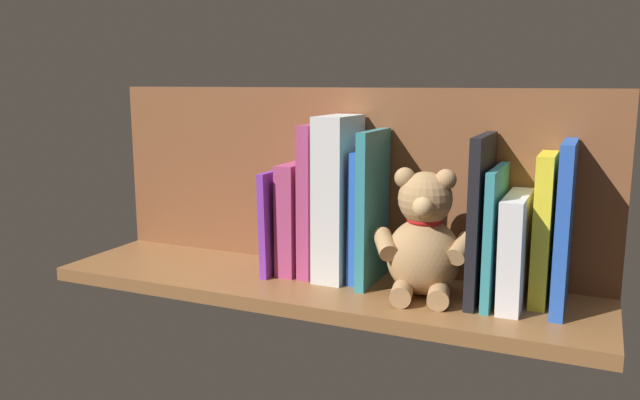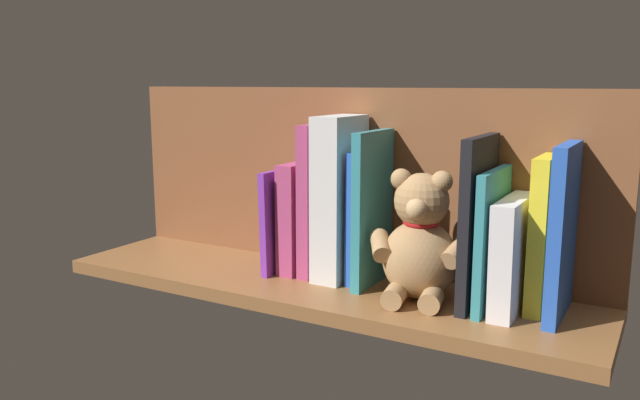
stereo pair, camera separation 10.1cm
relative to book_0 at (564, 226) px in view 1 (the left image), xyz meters
The scene contains 14 objects.
ground_plane 38.81cm from the book_0, ahead, with size 89.45×24.37×2.20cm, color brown.
shelf_back_panel 37.50cm from the book_0, 12.14° to the right, with size 89.45×1.50×30.89cm, color brown.
book_0 is the anchor object (origin of this frame).
book_1 3.46cm from the book_0, 31.14° to the right, with size 2.35×9.98×21.88cm, color yellow.
book_2 7.47cm from the book_0, ahead, with size 3.16×14.33×16.04cm, color silver.
book_3 9.53cm from the book_0, ahead, with size 1.26×14.36×19.84cm, color teal.
book_4 11.47cm from the book_0, ahead, with size 1.55×14.28×24.43cm, color black.
teddy_bear 19.82cm from the book_0, ahead, with size 15.47×13.83×19.40cm.
book_5 28.46cm from the book_0, ahead, with size 1.53×12.35×24.47cm, color teal.
book_6 30.76cm from the book_0, ahead, with size 1.42×9.99×21.17cm, color blue.
dictionary_thick_white 34.64cm from the book_0, ahead, with size 4.92×11.20×26.59cm, color silver.
book_7 38.93cm from the book_0, ahead, with size 2.17×10.51×25.13cm, color #B23F72.
book_8 42.43cm from the book_0, ahead, with size 3.17×10.66×18.55cm, color #B23F72.
book_9 45.39cm from the book_0, ahead, with size 1.21×12.41×17.35cm, color purple.
Camera 1 is at (-40.33, 91.38, 31.88)cm, focal length 35.82 mm.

